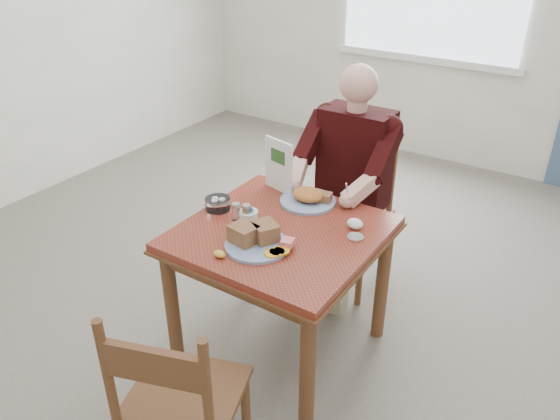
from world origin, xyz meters
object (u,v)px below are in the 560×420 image
Objects in this scene: near_plate at (257,238)px; diner at (349,167)px; chair_far at (352,212)px; far_plate at (309,198)px; chair_near at (179,404)px; table at (281,249)px.

diner is at bearing 89.03° from near_plate.
far_plate is (-0.03, -0.49, 0.30)m from chair_far.
diner reaches higher than chair_near.
table is 2.68× the size of far_plate.
diner is at bearing 85.89° from far_plate.
far_plate reaches higher than table.
diner is at bearing -89.99° from chair_far.
chair_near is at bearing -85.65° from chair_far.
chair_far is 1.02m from near_plate.
near_plate is 0.49m from far_plate.
chair_near is 0.79m from near_plate.
table is 0.97× the size of chair_near.
diner is (0.00, -0.09, 0.33)m from chair_far.
diner is 4.03× the size of far_plate.
table is 0.73m from diner.
diner reaches higher than near_plate.
diner is (0.00, 0.71, 0.17)m from table.
chair_far and chair_near have the same top height.
table is at bearing -90.00° from chair_far.
near_plate is at bearing -90.97° from diner.
chair_near reaches higher than far_plate.
table is 0.34m from far_plate.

